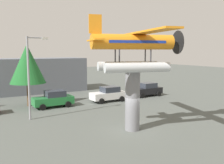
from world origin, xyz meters
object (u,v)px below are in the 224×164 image
at_px(storefront_building, 38,75).
at_px(car_far_white, 109,94).
at_px(floatplane_monument, 135,49).
at_px(car_mid_green, 54,99).
at_px(display_pedestal, 132,101).
at_px(tree_east, 27,64).
at_px(streetlight_primary, 31,71).
at_px(car_distant_black, 147,89).

bearing_deg(storefront_building, car_far_white, -65.83).
relative_size(floatplane_monument, car_mid_green, 2.46).
relative_size(display_pedestal, storefront_building, 0.34).
bearing_deg(car_mid_green, tree_east, -42.23).
distance_m(car_far_white, streetlight_primary, 10.75).
relative_size(car_distant_black, storefront_building, 0.32).
bearing_deg(car_far_white, floatplane_monument, 70.14).
bearing_deg(display_pedestal, tree_east, 110.94).
bearing_deg(floatplane_monument, car_mid_green, 119.27).
height_order(car_mid_green, storefront_building, storefront_building).
xyz_separation_m(car_far_white, storefront_building, (-5.24, 11.67, 1.56)).
bearing_deg(display_pedestal, car_distant_black, 47.27).
relative_size(car_mid_green, storefront_building, 0.32).
distance_m(display_pedestal, car_mid_green, 11.07).
bearing_deg(tree_east, storefront_building, 69.90).
bearing_deg(tree_east, car_far_white, -14.55).
height_order(display_pedestal, storefront_building, storefront_building).
height_order(floatplane_monument, streetlight_primary, floatplane_monument).
bearing_deg(car_mid_green, car_distant_black, -179.32).
height_order(display_pedestal, car_mid_green, display_pedestal).
height_order(car_mid_green, streetlight_primary, streetlight_primary).
xyz_separation_m(floatplane_monument, streetlight_primary, (-5.89, 6.96, -1.91)).
relative_size(car_mid_green, car_distant_black, 1.00).
distance_m(display_pedestal, tree_east, 13.67).
height_order(car_distant_black, storefront_building, storefront_building).
xyz_separation_m(car_distant_black, tree_east, (-14.79, 1.78, 3.69)).
bearing_deg(car_distant_black, floatplane_monument, 47.72).
height_order(car_far_white, storefront_building, storefront_building).
xyz_separation_m(display_pedestal, storefront_building, (-1.37, 22.00, 0.22)).
xyz_separation_m(floatplane_monument, car_far_white, (3.74, 10.36, -5.24)).
distance_m(car_far_white, tree_east, 9.70).
relative_size(car_far_white, storefront_building, 0.32).
height_order(streetlight_primary, storefront_building, streetlight_primary).
relative_size(floatplane_monument, car_distant_black, 2.46).
relative_size(car_far_white, streetlight_primary, 0.59).
distance_m(floatplane_monument, car_far_white, 12.20).
bearing_deg(car_mid_green, floatplane_monument, 104.75).
bearing_deg(streetlight_primary, car_far_white, 19.45).
bearing_deg(car_far_white, storefront_building, -65.83).
bearing_deg(storefront_building, streetlight_primary, -106.27).
relative_size(car_mid_green, car_far_white, 1.00).
bearing_deg(tree_east, streetlight_primary, -99.57).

